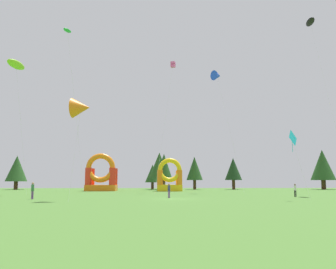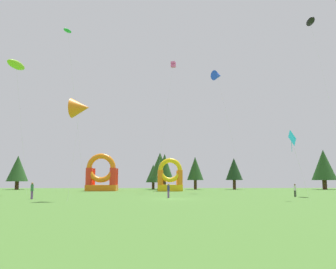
# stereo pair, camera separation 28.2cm
# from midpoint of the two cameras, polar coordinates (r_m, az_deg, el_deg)

# --- Properties ---
(ground_plane) EXTENTS (120.00, 120.00, 0.00)m
(ground_plane) POSITION_cam_midpoint_polar(r_m,az_deg,el_deg) (38.54, 0.49, -10.15)
(ground_plane) COLOR #47752D
(kite_green_parafoil) EXTENTS (2.69, 7.93, 25.76)m
(kite_green_parafoil) POSITION_cam_midpoint_polar(r_m,az_deg,el_deg) (61.22, -15.76, 15.48)
(kite_green_parafoil) COLOR green
(kite_green_parafoil) RESTS_ON ground_plane
(kite_lime_parafoil) EXTENTS (2.08, 6.08, 17.64)m
(kite_lime_parafoil) POSITION_cam_midpoint_polar(r_m,az_deg,el_deg) (52.13, -23.05, 10.13)
(kite_lime_parafoil) COLOR #8CD826
(kite_lime_parafoil) RESTS_ON ground_plane
(kite_pink_box) EXTENTS (3.53, 7.69, 22.51)m
(kite_pink_box) POSITION_cam_midpoint_polar(r_m,az_deg,el_deg) (63.91, 0.66, 10.94)
(kite_pink_box) COLOR #EA599E
(kite_pink_box) RESTS_ON ground_plane
(kite_blue_delta) EXTENTS (4.27, 5.82, 20.81)m
(kite_blue_delta) POSITION_cam_midpoint_polar(r_m,az_deg,el_deg) (63.41, 7.64, 9.20)
(kite_blue_delta) COLOR blue
(kite_blue_delta) RESTS_ON ground_plane
(kite_cyan_diamond) EXTENTS (2.25, 1.19, 6.64)m
(kite_cyan_diamond) POSITION_cam_midpoint_polar(r_m,az_deg,el_deg) (38.12, 18.71, -0.75)
(kite_cyan_diamond) COLOR #19B7CC
(kite_cyan_diamond) RESTS_ON ground_plane
(kite_orange_delta) EXTENTS (2.04, 3.79, 10.17)m
(kite_orange_delta) POSITION_cam_midpoint_polar(r_m,az_deg,el_deg) (37.27, -13.81, 4.13)
(kite_orange_delta) COLOR orange
(kite_orange_delta) RESTS_ON ground_plane
(kite_black_parafoil) EXTENTS (2.11, 12.55, 25.86)m
(kite_black_parafoil) POSITION_cam_midpoint_polar(r_m,az_deg,el_deg) (59.96, 21.44, 16.22)
(kite_black_parafoil) COLOR black
(kite_black_parafoil) RESTS_ON ground_plane
(person_left_edge) EXTENTS (0.39, 0.39, 1.74)m
(person_left_edge) POSITION_cam_midpoint_polar(r_m,az_deg,el_deg) (40.34, -20.82, -8.08)
(person_left_edge) COLOR #724C8C
(person_left_edge) RESTS_ON ground_plane
(person_far_side) EXTENTS (0.39, 0.39, 1.61)m
(person_far_side) POSITION_cam_midpoint_polar(r_m,az_deg,el_deg) (40.66, -0.04, -8.66)
(person_far_side) COLOR #724C8C
(person_far_side) RESTS_ON ground_plane
(person_near_camera) EXTENTS (0.28, 0.28, 1.54)m
(person_near_camera) POSITION_cam_midpoint_polar(r_m,az_deg,el_deg) (46.32, 19.30, -8.14)
(person_near_camera) COLOR black
(person_near_camera) RESTS_ON ground_plane
(inflatable_yellow_castle) EXTENTS (4.65, 3.72, 6.09)m
(inflatable_yellow_castle) POSITION_cam_midpoint_polar(r_m,az_deg,el_deg) (67.84, 0.12, -7.12)
(inflatable_yellow_castle) COLOR yellow
(inflatable_yellow_castle) RESTS_ON ground_plane
(inflatable_orange_dome) EXTENTS (5.80, 4.52, 7.12)m
(inflatable_orange_dome) POSITION_cam_midpoint_polar(r_m,az_deg,el_deg) (70.87, -10.64, -6.69)
(inflatable_orange_dome) COLOR orange
(inflatable_orange_dome) RESTS_ON ground_plane
(tree_row_1) EXTENTS (4.69, 4.69, 7.54)m
(tree_row_1) POSITION_cam_midpoint_polar(r_m,az_deg,el_deg) (87.61, -22.90, -4.99)
(tree_row_1) COLOR #4C331E
(tree_row_1) RESTS_ON ground_plane
(tree_row_2) EXTENTS (3.45, 3.45, 5.68)m
(tree_row_2) POSITION_cam_midpoint_polar(r_m,az_deg,el_deg) (84.18, -2.56, -6.20)
(tree_row_2) COLOR #4C331E
(tree_row_2) RESTS_ON ground_plane
(tree_row_3) EXTENTS (4.62, 4.62, 8.09)m
(tree_row_3) POSITION_cam_midpoint_polar(r_m,az_deg,el_deg) (79.15, -1.48, -4.93)
(tree_row_3) COLOR #4C331E
(tree_row_3) RESTS_ON ground_plane
(tree_row_4) EXTENTS (3.37, 3.37, 7.82)m
(tree_row_4) POSITION_cam_midpoint_polar(r_m,az_deg,el_deg) (78.62, -0.74, -4.93)
(tree_row_4) COLOR #4C331E
(tree_row_4) RESTS_ON ground_plane
(tree_row_5) EXTENTS (3.72, 3.72, 7.37)m
(tree_row_5) POSITION_cam_midpoint_polar(r_m,az_deg,el_deg) (82.19, 4.11, -5.40)
(tree_row_5) COLOR #4C331E
(tree_row_5) RESTS_ON ground_plane
(tree_row_6) EXTENTS (3.85, 3.85, 7.11)m
(tree_row_6) POSITION_cam_midpoint_polar(r_m,az_deg,el_deg) (83.54, 10.19, -5.42)
(tree_row_6) COLOR #4C331E
(tree_row_6) RESTS_ON ground_plane
(tree_row_7) EXTENTS (5.45, 5.45, 8.98)m
(tree_row_7) POSITION_cam_midpoint_polar(r_m,az_deg,el_deg) (89.21, 23.17, -4.46)
(tree_row_7) COLOR #4C331E
(tree_row_7) RESTS_ON ground_plane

